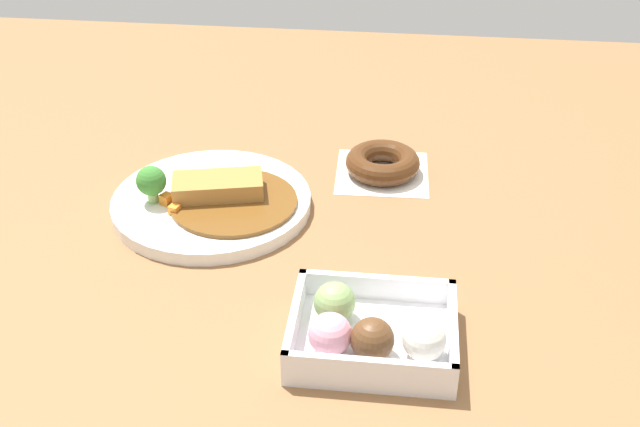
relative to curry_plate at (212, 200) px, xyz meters
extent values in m
plane|color=brown|center=(0.12, -0.09, -0.01)|extent=(1.60, 1.60, 0.00)
cylinder|color=white|center=(0.00, 0.00, -0.01)|extent=(0.27, 0.27, 0.02)
cylinder|color=brown|center=(0.03, -0.01, 0.01)|extent=(0.17, 0.17, 0.01)
cube|color=#A87538|center=(0.01, 0.00, 0.02)|extent=(0.13, 0.08, 0.02)
cylinder|color=white|center=(-0.04, 0.03, 0.01)|extent=(0.06, 0.06, 0.00)
ellipsoid|color=yellow|center=(-0.04, 0.03, 0.02)|extent=(0.03, 0.03, 0.01)
cylinder|color=#8CB766|center=(-0.07, -0.02, 0.01)|extent=(0.01, 0.01, 0.02)
sphere|color=#387A2D|center=(-0.07, -0.02, 0.04)|extent=(0.04, 0.04, 0.04)
cube|color=orange|center=(-0.04, -0.04, 0.01)|extent=(0.02, 0.02, 0.01)
cube|color=orange|center=(-0.06, -0.02, 0.01)|extent=(0.02, 0.02, 0.01)
cube|color=white|center=(0.23, -0.25, -0.01)|extent=(0.17, 0.14, 0.01)
cube|color=white|center=(0.15, -0.25, 0.01)|extent=(0.01, 0.14, 0.03)
cube|color=white|center=(0.32, -0.25, 0.01)|extent=(0.01, 0.14, 0.03)
cube|color=white|center=(0.23, -0.32, 0.01)|extent=(0.17, 0.01, 0.03)
cube|color=white|center=(0.23, -0.18, 0.01)|extent=(0.17, 0.01, 0.03)
sphere|color=pink|center=(0.19, -0.28, 0.02)|extent=(0.05, 0.05, 0.05)
sphere|color=brown|center=(0.23, -0.28, 0.02)|extent=(0.05, 0.05, 0.05)
sphere|color=silver|center=(0.29, -0.27, 0.02)|extent=(0.05, 0.05, 0.05)
sphere|color=#84A860|center=(0.19, -0.22, 0.02)|extent=(0.05, 0.05, 0.05)
cube|color=white|center=(0.22, 0.12, -0.01)|extent=(0.14, 0.14, 0.00)
torus|color=#4C2B14|center=(0.22, 0.12, 0.00)|extent=(0.11, 0.11, 0.03)
camera|label=1|loc=(0.25, -0.90, 0.57)|focal=45.38mm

